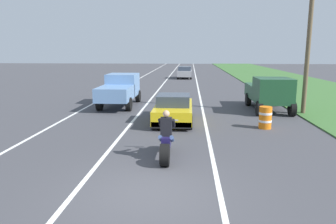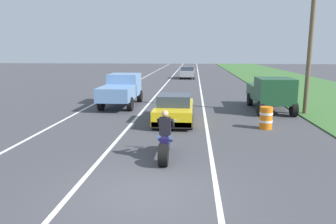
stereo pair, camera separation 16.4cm
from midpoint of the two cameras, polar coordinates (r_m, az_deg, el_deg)
ground_plane at (r=8.17m, az=-4.37°, el=-14.24°), size 160.00×160.00×0.00m
lane_stripe_left_solid at (r=28.29m, az=-9.40°, el=3.73°), size 0.14×120.00×0.01m
lane_stripe_right_solid at (r=27.54m, az=5.37°, el=3.64°), size 0.14×120.00×0.01m
lane_stripe_centre_dashed at (r=27.68m, az=-2.11°, el=3.72°), size 0.14×120.00×0.01m
grass_verge_right at (r=29.57m, az=25.41°, el=3.18°), size 10.00×120.00×0.06m
motorcycle_with_rider at (r=10.27m, az=-0.78°, el=-5.34°), size 0.70×2.21×1.62m
sports_car_yellow at (r=15.72m, az=0.71°, el=0.52°), size 1.84×4.30×1.37m
pickup_truck_left_lane_light_blue at (r=20.39m, az=-8.84°, el=4.14°), size 2.02×4.80×1.98m
pickup_truck_right_shoulder_dark_green at (r=19.62m, az=17.34°, el=3.51°), size 2.02×4.80×1.98m
utility_pole_roadside at (r=18.95m, az=23.68°, el=12.16°), size 0.24×0.24×8.35m
construction_barrel_nearest at (r=15.00m, az=16.71°, el=-0.94°), size 0.58×0.58×1.00m
distant_car_far_ahead at (r=40.80m, az=2.88°, el=7.11°), size 1.80×4.00×1.50m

